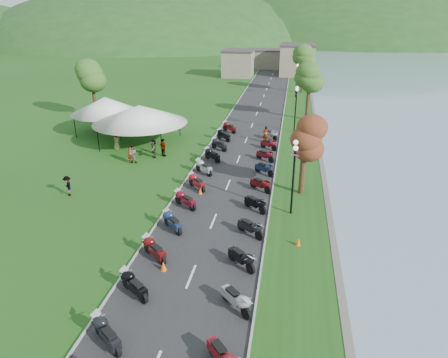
{
  "coord_description": "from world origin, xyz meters",
  "views": [
    {
      "loc": [
        4.62,
        -6.61,
        12.84
      ],
      "look_at": [
        -0.0,
        20.14,
        1.3
      ],
      "focal_mm": 32.0,
      "sensor_mm": 36.0,
      "label": 1
    }
  ],
  "objects_px": {
    "vendor_tent_main": "(141,125)",
    "pedestrian_c": "(69,195)",
    "pedestrian_b": "(133,162)",
    "pedestrian_a": "(132,163)"
  },
  "relations": [
    {
      "from": "pedestrian_a",
      "to": "pedestrian_b",
      "type": "xyz_separation_m",
      "value": [
        0.11,
        0.15,
        0.0
      ]
    },
    {
      "from": "pedestrian_b",
      "to": "pedestrian_c",
      "type": "xyz_separation_m",
      "value": [
        -2.1,
        -7.48,
        0.0
      ]
    },
    {
      "from": "vendor_tent_main",
      "to": "pedestrian_c",
      "type": "relative_size",
      "value": 4.13
    },
    {
      "from": "pedestrian_a",
      "to": "pedestrian_b",
      "type": "height_order",
      "value": "pedestrian_b"
    },
    {
      "from": "pedestrian_a",
      "to": "pedestrian_b",
      "type": "bearing_deg",
      "value": 13.5
    },
    {
      "from": "pedestrian_b",
      "to": "pedestrian_c",
      "type": "height_order",
      "value": "pedestrian_b"
    },
    {
      "from": "pedestrian_a",
      "to": "pedestrian_c",
      "type": "bearing_deg",
      "value": -145.52
    },
    {
      "from": "pedestrian_c",
      "to": "pedestrian_b",
      "type": "bearing_deg",
      "value": 124.84
    },
    {
      "from": "vendor_tent_main",
      "to": "pedestrian_b",
      "type": "relative_size",
      "value": 3.79
    },
    {
      "from": "pedestrian_b",
      "to": "pedestrian_c",
      "type": "bearing_deg",
      "value": 72.26
    }
  ]
}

